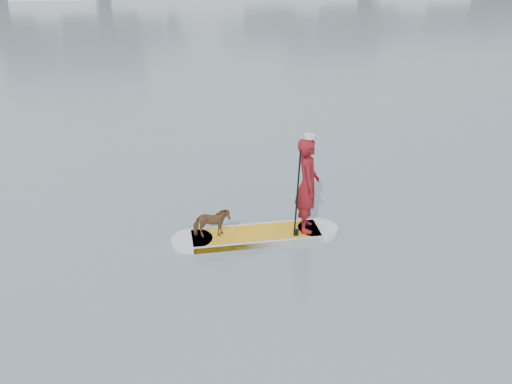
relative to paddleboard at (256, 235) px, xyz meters
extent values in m
plane|color=slate|center=(0.52, -0.51, -0.06)|extent=(140.00, 140.00, 0.00)
cube|color=#F0A816|center=(0.00, 0.00, 0.00)|extent=(2.50, 0.81, 0.12)
cylinder|color=silver|center=(-1.25, 0.00, 0.00)|extent=(0.80, 0.80, 0.12)
cylinder|color=silver|center=(1.25, 0.00, 0.00)|extent=(0.80, 0.80, 0.12)
cube|color=silver|center=(0.00, 0.37, 0.00)|extent=(2.50, 0.07, 0.12)
cube|color=silver|center=(0.00, -0.37, 0.00)|extent=(2.50, 0.07, 0.12)
imported|color=maroon|center=(1.00, 0.00, 1.01)|extent=(0.57, 0.76, 1.89)
cylinder|color=silver|center=(1.00, 0.00, 1.99)|extent=(0.22, 0.22, 0.07)
imported|color=#52351C|center=(-0.86, 0.00, 0.36)|extent=(0.70, 0.33, 0.59)
cylinder|color=black|center=(0.74, -0.25, 0.94)|extent=(0.03, 0.30, 1.89)
cube|color=black|center=(0.74, -0.25, 0.04)|extent=(0.10, 0.02, 0.32)
camera|label=1|loc=(-1.74, -9.58, 5.50)|focal=40.00mm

